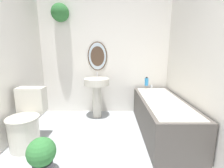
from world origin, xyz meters
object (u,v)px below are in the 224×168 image
(bathtub, at_px, (162,115))
(potted_plant, at_px, (42,155))
(pedestal_sink, at_px, (97,89))
(toilet, at_px, (27,123))
(shampoo_bottle, at_px, (147,82))

(bathtub, relative_size, potted_plant, 4.05)
(pedestal_sink, relative_size, potted_plant, 2.08)
(pedestal_sink, bearing_deg, toilet, -131.38)
(toilet, distance_m, shampoo_bottle, 2.14)
(toilet, xyz_separation_m, pedestal_sink, (0.86, 0.98, 0.22))
(pedestal_sink, relative_size, shampoo_bottle, 5.10)
(pedestal_sink, height_order, potted_plant, pedestal_sink)
(toilet, height_order, pedestal_sink, pedestal_sink)
(toilet, relative_size, pedestal_sink, 0.89)
(bathtub, distance_m, shampoo_bottle, 0.81)
(potted_plant, bearing_deg, bathtub, 31.46)
(pedestal_sink, height_order, bathtub, pedestal_sink)
(potted_plant, bearing_deg, shampoo_bottle, 49.11)
(pedestal_sink, distance_m, shampoo_bottle, 0.98)
(bathtub, xyz_separation_m, potted_plant, (-1.51, -0.92, -0.05))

